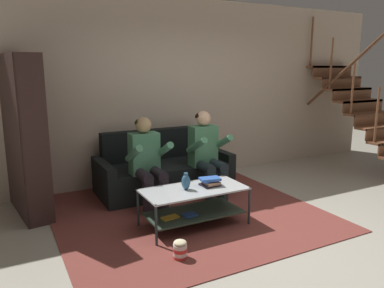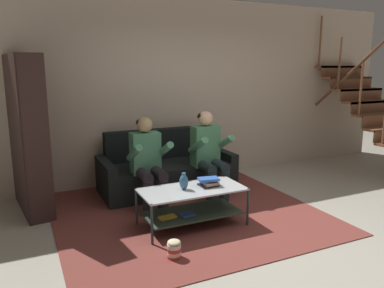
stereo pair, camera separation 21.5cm
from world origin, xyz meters
TOP-DOWN VIEW (x-y plane):
  - ground at (0.00, 0.00)m, footprint 16.80×16.80m
  - back_partition at (0.00, 2.46)m, footprint 8.40×0.12m
  - staircase_run at (3.19, 1.28)m, footprint 1.04×2.28m
  - couch at (-0.55, 1.87)m, footprint 1.94×0.89m
  - person_seated_left at (-1.00, 1.34)m, footprint 0.50×0.58m
  - person_seated_right at (-0.10, 1.34)m, footprint 0.50×0.58m
  - coffee_table at (-0.76, 0.51)m, footprint 1.20×0.58m
  - area_rug at (-0.65, 1.06)m, footprint 3.20×3.30m
  - vase at (-0.85, 0.53)m, footprint 0.10×0.10m
  - book_stack at (-0.53, 0.52)m, footprint 0.26×0.20m
  - bookshelf at (-2.44, 1.79)m, footprint 0.45×1.17m
  - popcorn_tub at (-1.24, -0.11)m, footprint 0.14×0.14m

SIDE VIEW (x-z plane):
  - ground at x=0.00m, z-range 0.00..0.00m
  - area_rug at x=-0.65m, z-range 0.00..0.01m
  - popcorn_tub at x=-1.24m, z-range 0.00..0.19m
  - couch at x=-0.55m, z-range -0.15..0.73m
  - coffee_table at x=-0.76m, z-range 0.08..0.53m
  - book_stack at x=-0.53m, z-range 0.45..0.55m
  - vase at x=-0.85m, z-range 0.45..0.64m
  - person_seated_left at x=-1.00m, z-range 0.05..1.24m
  - person_seated_right at x=-0.10m, z-range 0.05..1.27m
  - bookshelf at x=-2.44m, z-range -0.18..1.80m
  - staircase_run at x=3.19m, z-range -0.34..2.43m
  - back_partition at x=0.00m, z-range 0.00..2.90m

